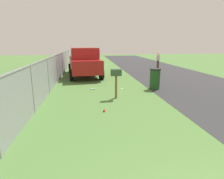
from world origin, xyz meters
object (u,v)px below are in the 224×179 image
trash_bin (155,79)px  pedestrian (158,59)px  pickup_truck (84,61)px  mailbox (116,75)px

trash_bin → pedestrian: bearing=-21.8°
pedestrian → trash_bin: bearing=126.4°
trash_bin → pedestrian: pedestrian is taller
pickup_truck → pedestrian: (3.53, -7.02, -0.21)m
mailbox → pickup_truck: 6.21m
mailbox → pickup_truck: (6.03, 1.46, 0.05)m
trash_bin → pickup_truck: bearing=39.6°
mailbox → trash_bin: bearing=-59.2°
pickup_truck → trash_bin: (-4.57, -3.78, -0.55)m
mailbox → pedestrian: pedestrian is taller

